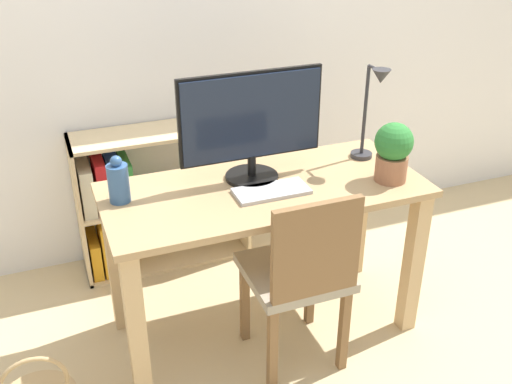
{
  "coord_description": "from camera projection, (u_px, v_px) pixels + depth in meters",
  "views": [
    {
      "loc": [
        -0.83,
        -2.06,
        1.88
      ],
      "look_at": [
        0.0,
        0.1,
        0.66
      ],
      "focal_mm": 42.0,
      "sensor_mm": 36.0,
      "label": 1
    }
  ],
  "objects": [
    {
      "name": "desk_lamp",
      "position": [
        372.0,
        105.0,
        2.6
      ],
      "size": [
        0.1,
        0.19,
        0.44
      ],
      "color": "#2D2D33",
      "rests_on": "desk"
    },
    {
      "name": "bookshelf",
      "position": [
        134.0,
        203.0,
        3.12
      ],
      "size": [
        0.89,
        0.28,
        0.76
      ],
      "color": "#D8BC8C",
      "rests_on": "ground_plane"
    },
    {
      "name": "ground_plane",
      "position": [
        264.0,
        324.0,
        2.85
      ],
      "size": [
        10.0,
        10.0,
        0.0
      ],
      "primitive_type": "plane",
      "color": "#CCB284"
    },
    {
      "name": "monitor",
      "position": [
        251.0,
        121.0,
        2.46
      ],
      "size": [
        0.62,
        0.23,
        0.47
      ],
      "color": "black",
      "rests_on": "desk"
    },
    {
      "name": "wall_back",
      "position": [
        199.0,
        10.0,
        2.98
      ],
      "size": [
        8.0,
        0.05,
        2.6
      ],
      "color": "white",
      "rests_on": "ground_plane"
    },
    {
      "name": "keyboard",
      "position": [
        271.0,
        191.0,
        2.45
      ],
      "size": [
        0.31,
        0.14,
        0.02
      ],
      "color": "#B2B2B7",
      "rests_on": "desk"
    },
    {
      "name": "potted_plant",
      "position": [
        393.0,
        150.0,
        2.5
      ],
      "size": [
        0.16,
        0.16,
        0.26
      ],
      "color": "#9E6647",
      "rests_on": "desk"
    },
    {
      "name": "desk",
      "position": [
        264.0,
        218.0,
        2.57
      ],
      "size": [
        1.35,
        0.6,
        0.74
      ],
      "color": "tan",
      "rests_on": "ground_plane"
    },
    {
      "name": "vase",
      "position": [
        118.0,
        182.0,
        2.35
      ],
      "size": [
        0.08,
        0.08,
        0.2
      ],
      "color": "#33598C",
      "rests_on": "desk"
    },
    {
      "name": "chair",
      "position": [
        301.0,
        273.0,
        2.42
      ],
      "size": [
        0.4,
        0.4,
        0.85
      ],
      "rotation": [
        0.0,
        0.0,
        -0.05
      ],
      "color": "#9E937F",
      "rests_on": "ground_plane"
    }
  ]
}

